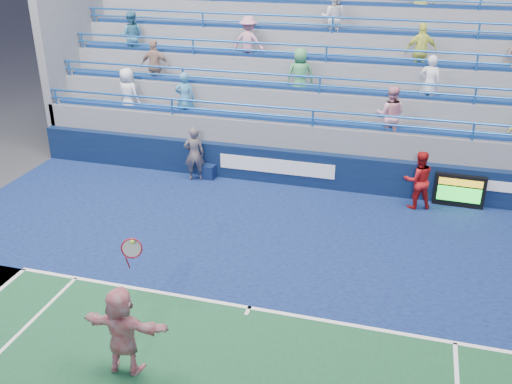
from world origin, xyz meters
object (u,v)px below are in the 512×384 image
(serve_speed_board, at_px, (459,191))
(tennis_player, at_px, (122,331))
(line_judge, at_px, (194,154))
(ball_girl, at_px, (418,180))
(judge_chair, at_px, (209,170))

(serve_speed_board, relative_size, tennis_player, 0.51)
(line_judge, relative_size, ball_girl, 1.01)
(judge_chair, distance_m, ball_girl, 6.42)
(serve_speed_board, distance_m, tennis_player, 10.45)
(judge_chair, bearing_deg, line_judge, -145.29)
(serve_speed_board, xyz_separation_m, line_judge, (-7.90, -0.22, 0.38))
(judge_chair, bearing_deg, serve_speed_board, -0.25)
(tennis_player, bearing_deg, serve_speed_board, 55.18)
(serve_speed_board, height_order, line_judge, line_judge)
(serve_speed_board, height_order, ball_girl, ball_girl)
(judge_chair, distance_m, line_judge, 0.75)
(judge_chair, relative_size, ball_girl, 0.47)
(serve_speed_board, distance_m, judge_chair, 7.53)
(tennis_player, bearing_deg, line_judge, 103.06)
(serve_speed_board, xyz_separation_m, judge_chair, (-7.53, 0.03, -0.23))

